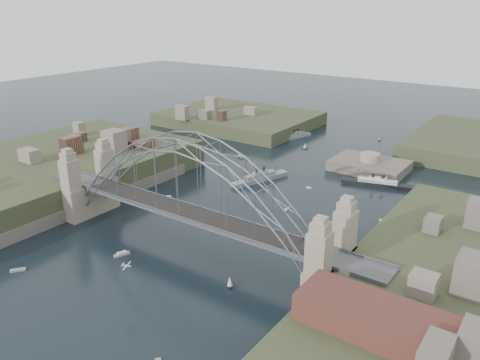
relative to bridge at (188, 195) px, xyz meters
name	(u,v)px	position (x,y,z in m)	size (l,w,h in m)	color
ground	(191,249)	(0.00, 0.00, -12.32)	(500.00, 500.00, 0.00)	black
bridge	(188,195)	(0.00, 0.00, 0.00)	(84.00, 13.80, 24.60)	#4F4F51
shore_west	(31,184)	(-57.32, 0.00, -10.35)	(50.50, 90.00, 12.00)	#383F24
headland_nw	(239,123)	(-55.00, 95.00, -11.82)	(60.00, 45.00, 9.00)	#383F24
fort_island	(369,171)	(12.00, 70.00, -12.66)	(22.00, 16.00, 9.40)	#5E554B
wharf_shed	(374,318)	(44.00, -14.00, -2.32)	(20.00, 8.00, 4.00)	#592D26
naval_cruiser_near	(260,178)	(-10.25, 42.51, -11.43)	(8.50, 18.94, 5.74)	gray
naval_cruiser_far	(296,136)	(-24.55, 89.85, -11.59)	(6.14, 13.82, 4.69)	gray
ocean_liner	(377,184)	(18.89, 58.25, -11.58)	(19.61, 7.67, 4.81)	black
aeroplane	(126,266)	(2.92, -19.78, -5.73)	(1.62, 2.77, 0.42)	silver
small_boat_a	(166,197)	(-23.76, 17.73, -12.17)	(2.32, 2.42, 0.45)	white
small_boat_b	(287,209)	(6.42, 29.23, -12.17)	(0.68, 1.79, 0.45)	white
small_boat_c	(122,254)	(-9.73, -10.10, -12.04)	(2.17, 3.49, 1.43)	white
small_boat_d	(384,222)	(28.74, 36.33, -12.17)	(2.52, 1.25, 0.45)	white
small_boat_e	(241,157)	(-27.79, 57.66, -12.04)	(3.35, 2.47, 1.43)	white
small_boat_f	(309,188)	(4.01, 45.55, -12.17)	(1.45, 0.59, 0.45)	white
small_boat_h	(305,146)	(-14.99, 78.96, -11.38)	(2.07, 1.18, 2.38)	white
small_boat_i	(341,246)	(25.44, 19.26, -12.17)	(1.58, 2.20, 0.45)	white
small_boat_j	(18,270)	(-21.46, -25.83, -12.17)	(2.46, 2.82, 0.45)	white
small_boat_k	(380,140)	(2.85, 104.77, -12.03)	(0.61, 1.64, 1.43)	white
small_boat_l	(162,177)	(-34.37, 27.00, -11.49)	(1.85, 2.66, 2.38)	white
small_boat_m	(230,282)	(15.12, -6.60, -11.39)	(1.94, 1.84, 2.38)	white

